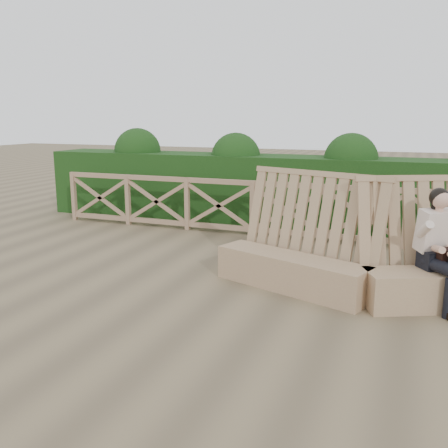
% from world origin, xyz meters
% --- Properties ---
extents(ground, '(60.00, 60.00, 0.00)m').
position_xyz_m(ground, '(0.00, 0.00, 0.00)').
color(ground, brown).
rests_on(ground, ground).
extents(bench, '(4.27, 1.61, 1.61)m').
position_xyz_m(bench, '(1.79, 0.79, 0.40)').
color(bench, '#957355').
rests_on(bench, ground).
extents(woman, '(0.71, 0.92, 1.48)m').
position_xyz_m(woman, '(2.62, 0.69, 0.79)').
color(woman, black).
rests_on(woman, ground).
extents(guardrail, '(10.10, 0.09, 1.10)m').
position_xyz_m(guardrail, '(0.00, 3.50, 0.55)').
color(guardrail, '#7B5F47').
rests_on(guardrail, ground).
extents(hedge, '(12.00, 1.20, 1.50)m').
position_xyz_m(hedge, '(0.00, 4.70, 0.75)').
color(hedge, black).
rests_on(hedge, ground).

